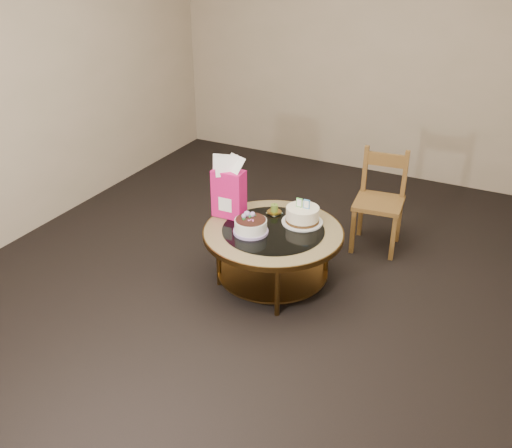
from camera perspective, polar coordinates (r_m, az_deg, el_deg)
The scene contains 8 objects.
ground at distance 4.34m, azimuth 1.65°, elevation -5.86°, with size 5.00×5.00×0.00m, color black.
room_walls at distance 3.71m, azimuth 1.98°, elevation 14.35°, with size 4.52×5.02×2.61m.
coffee_table at distance 4.14m, azimuth 1.72°, elevation -1.51°, with size 1.02×1.02×0.46m.
decorated_cake at distance 4.04m, azimuth -0.54°, elevation -0.25°, with size 0.25×0.25×0.15m.
cream_cake at distance 4.18m, azimuth 4.67°, elevation 0.87°, with size 0.30×0.30×0.19m.
gift_bag at distance 4.20m, azimuth -2.74°, elevation 3.70°, with size 0.24×0.18×0.47m.
pillar_candle at distance 4.31m, azimuth 1.84°, elevation 1.38°, with size 0.12×0.12×0.08m.
dining_chair at distance 4.74m, azimuth 12.26°, elevation 2.34°, with size 0.42×0.42×0.82m.
Camera 1 is at (1.53, -3.27, 2.41)m, focal length 40.00 mm.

